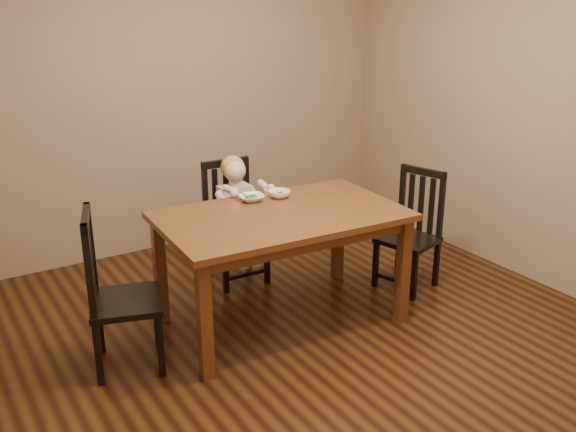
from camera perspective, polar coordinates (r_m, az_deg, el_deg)
room at (r=4.01m, az=1.99°, el=6.87°), size 4.01×4.01×2.71m
dining_table at (r=4.33m, az=-0.61°, el=-0.90°), size 1.67×1.06×0.81m
chair_child at (r=5.11m, az=-4.86°, el=-0.73°), size 0.43×0.41×0.97m
chair_left at (r=4.04m, az=-15.01°, el=-6.74°), size 0.53×0.55×1.02m
chair_right at (r=5.07m, az=10.91°, el=-1.38°), size 0.48×0.49×0.93m
toddler at (r=5.02m, az=-4.67°, el=0.66°), size 0.34×0.42×0.56m
bowl_peas at (r=4.54m, az=-3.27°, el=1.63°), size 0.22×0.22×0.04m
bowl_veg at (r=4.61m, az=-0.79°, el=1.98°), size 0.20×0.20×0.05m
fork at (r=4.50m, az=-3.62°, el=1.75°), size 0.10×0.10×0.05m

